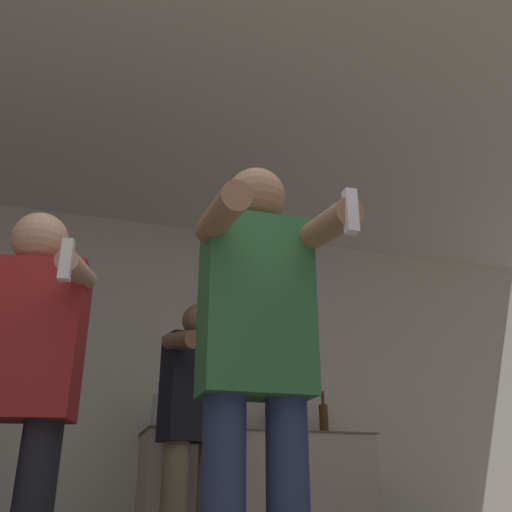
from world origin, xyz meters
name	(u,v)px	position (x,y,z in m)	size (l,w,h in m)	color
wall_back	(137,384)	(0.00, 3.34, 1.27)	(7.00, 0.06, 2.55)	beige
ceiling_slab	(189,93)	(0.00, 1.65, 2.57)	(7.00, 3.83, 0.05)	silver
counter	(257,507)	(0.81, 3.02, 0.46)	(1.56, 0.61, 0.92)	#BCB29E
bottle_short_whiskey	(324,419)	(1.34, 3.09, 1.04)	(0.07, 0.07, 0.33)	#563314
bottle_red_label	(295,418)	(1.11, 3.09, 1.04)	(0.08, 0.08, 0.30)	maroon
bottle_amber_bourbon	(275,414)	(0.96, 3.09, 1.07)	(0.07, 0.07, 0.36)	#194723
bottle_brown_liquor	(159,412)	(0.13, 3.09, 1.05)	(0.09, 0.09, 0.33)	silver
person_woman_foreground	(258,353)	(0.15, 0.86, 0.96)	(0.45, 0.53, 1.65)	navy
person_man_side	(17,382)	(-0.60, 1.29, 0.90)	(0.52, 0.53, 1.56)	black
person_spectator_back	(196,423)	(0.26, 2.38, 0.91)	(0.54, 0.52, 1.61)	#75664C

